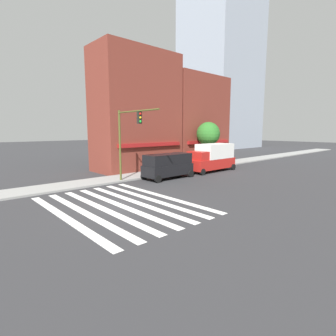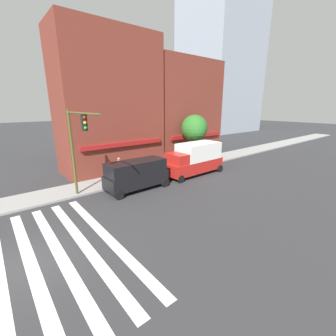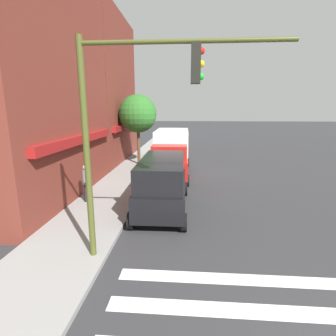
{
  "view_description": "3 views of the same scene",
  "coord_description": "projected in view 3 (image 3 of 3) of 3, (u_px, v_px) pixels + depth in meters",
  "views": [
    {
      "loc": [
        -8.26,
        -13.59,
        4.6
      ],
      "look_at": [
        8.24,
        4.7,
        1.0
      ],
      "focal_mm": 28.0,
      "sensor_mm": 36.0,
      "label": 1
    },
    {
      "loc": [
        -0.61,
        -10.05,
        6.51
      ],
      "look_at": [
        11.47,
        4.7,
        1.2
      ],
      "focal_mm": 24.0,
      "sensor_mm": 36.0,
      "label": 2
    },
    {
      "loc": [
        -2.91,
        3.61,
        4.44
      ],
      "look_at": [
        11.47,
        4.7,
        1.2
      ],
      "focal_mm": 28.0,
      "sensor_mm": 36.0,
      "label": 3
    }
  ],
  "objects": [
    {
      "name": "traffic_signal",
      "position": [
        131.0,
        113.0,
        6.92
      ],
      "size": [
        0.32,
        5.47,
        6.27
      ],
      "color": "#474C1E",
      "rests_on": "ground_plane"
    },
    {
      "name": "storefront_row",
      "position": [
        65.0,
        79.0,
        16.73
      ],
      "size": [
        19.5,
        5.3,
        13.31
      ],
      "color": "maroon",
      "rests_on": "ground_plane"
    },
    {
      "name": "street_tree",
      "position": [
        138.0,
        114.0,
        20.25
      ],
      "size": [
        2.92,
        2.92,
        5.42
      ],
      "color": "brown",
      "rests_on": "sidewalk_left"
    },
    {
      "name": "van_black",
      "position": [
        162.0,
        182.0,
        11.61
      ],
      "size": [
        5.03,
        2.22,
        2.34
      ],
      "rotation": [
        0.0,
        0.0,
        0.01
      ],
      "color": "black",
      "rests_on": "ground_plane"
    },
    {
      "name": "pedestrian_grey_coat",
      "position": [
        86.0,
        183.0,
        12.28
      ],
      "size": [
        0.32,
        0.32,
        1.77
      ],
      "rotation": [
        0.0,
        0.0,
        1.59
      ],
      "color": "#23232D",
      "rests_on": "sidewalk_left"
    },
    {
      "name": "box_truck_red",
      "position": [
        172.0,
        152.0,
        17.93
      ],
      "size": [
        6.23,
        2.42,
        3.04
      ],
      "rotation": [
        0.0,
        0.0,
        0.01
      ],
      "color": "#B21E19",
      "rests_on": "ground_plane"
    }
  ]
}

